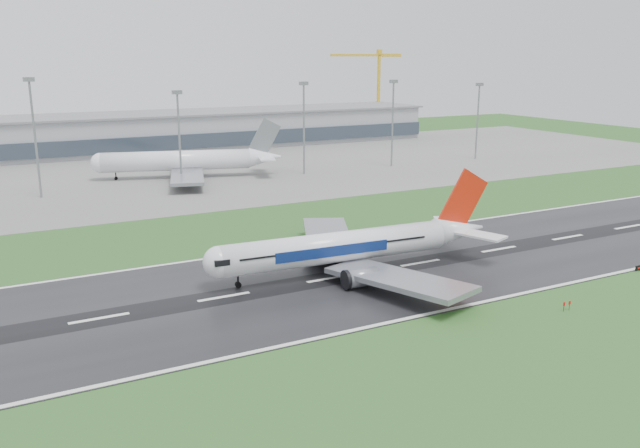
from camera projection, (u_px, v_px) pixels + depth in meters
ground at (420, 263)px, 125.98m from camera, size 520.00×520.00×0.00m
runway at (420, 263)px, 125.97m from camera, size 400.00×45.00×0.10m
apron at (213, 169)px, 233.33m from camera, size 400.00×130.00×0.08m
terminal at (168, 132)px, 283.02m from camera, size 240.00×36.00×15.00m
main_airliner at (356, 227)px, 119.27m from camera, size 60.54×57.98×16.91m
parked_airliner at (184, 150)px, 213.59m from camera, size 76.59×73.62×18.44m
tower_crane at (379, 91)px, 345.10m from camera, size 43.54×4.03×43.03m
runway_sign at (640, 268)px, 121.57m from camera, size 2.29×0.85×1.04m
floodmast_1 at (35, 141)px, 181.21m from camera, size 0.64×0.64×32.38m
floodmast_2 at (180, 140)px, 200.06m from camera, size 0.64×0.64×27.97m
floodmast_3 at (304, 130)px, 218.98m from camera, size 0.64×0.64×29.87m
floodmast_4 at (392, 125)px, 234.98m from camera, size 0.64×0.64×29.95m
floodmast_5 at (477, 123)px, 252.95m from camera, size 0.64×0.64×28.20m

